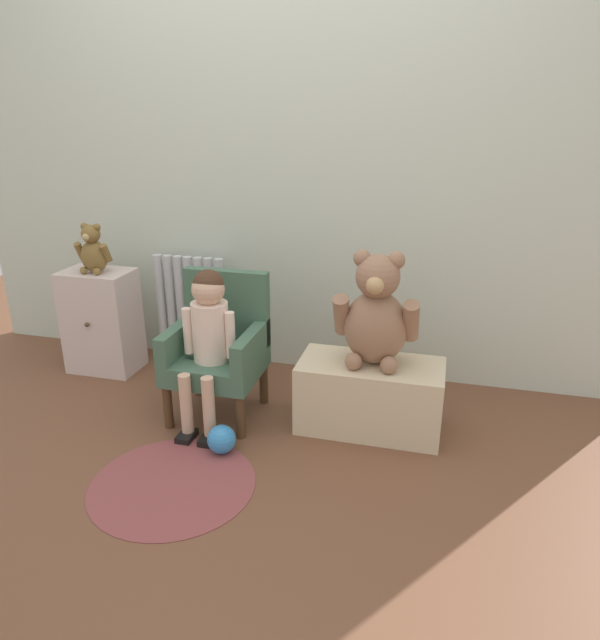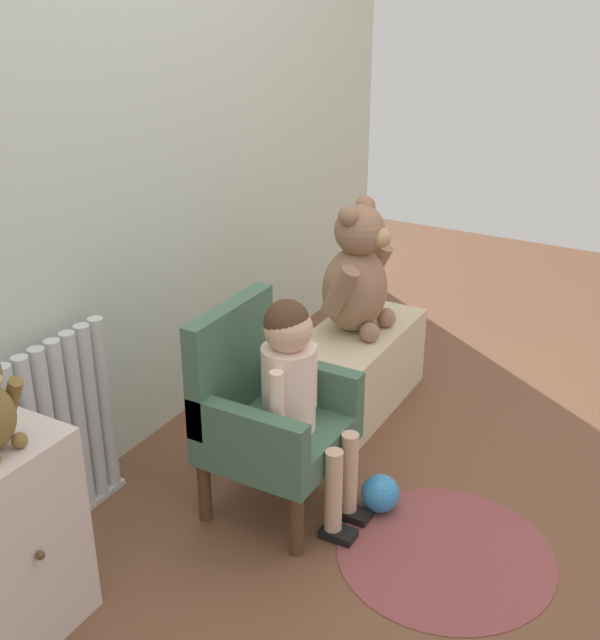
# 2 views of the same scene
# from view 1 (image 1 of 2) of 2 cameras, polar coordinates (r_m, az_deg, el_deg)

# --- Properties ---
(ground_plane) EXTENTS (6.00, 6.00, 0.00)m
(ground_plane) POSITION_cam_1_polar(r_m,az_deg,el_deg) (2.48, -8.83, -14.84)
(ground_plane) COLOR brown
(back_wall) EXTENTS (3.80, 0.05, 2.40)m
(back_wall) POSITION_cam_1_polar(r_m,az_deg,el_deg) (3.10, -1.56, 16.36)
(back_wall) COLOR silver
(back_wall) RESTS_ON ground_plane
(radiator) EXTENTS (0.43, 0.05, 0.64)m
(radiator) POSITION_cam_1_polar(r_m,az_deg,el_deg) (3.36, -10.84, 0.90)
(radiator) COLOR silver
(radiator) RESTS_ON ground_plane
(small_dresser) EXTENTS (0.38, 0.28, 0.58)m
(small_dresser) POSITION_cam_1_polar(r_m,az_deg,el_deg) (3.41, -19.19, -0.09)
(small_dresser) COLOR beige
(small_dresser) RESTS_ON ground_plane
(child_armchair) EXTENTS (0.42, 0.41, 0.69)m
(child_armchair) POSITION_cam_1_polar(r_m,az_deg,el_deg) (2.77, -8.10, -2.61)
(child_armchair) COLOR #436650
(child_armchair) RESTS_ON ground_plane
(child_figure) EXTENTS (0.25, 0.35, 0.75)m
(child_figure) POSITION_cam_1_polar(r_m,az_deg,el_deg) (2.62, -9.19, -0.61)
(child_figure) COLOR #F4D6C6
(child_figure) RESTS_ON ground_plane
(low_bench) EXTENTS (0.66, 0.33, 0.33)m
(low_bench) POSITION_cam_1_polar(r_m,az_deg,el_deg) (2.70, 6.99, -7.52)
(low_bench) COLOR beige
(low_bench) RESTS_ON ground_plane
(large_teddy_bear) EXTENTS (0.38, 0.27, 0.52)m
(large_teddy_bear) POSITION_cam_1_polar(r_m,az_deg,el_deg) (2.55, 7.62, 0.47)
(large_teddy_bear) COLOR #966E54
(large_teddy_bear) RESTS_ON low_bench
(small_teddy_bear) EXTENTS (0.19, 0.14, 0.27)m
(small_teddy_bear) POSITION_cam_1_polar(r_m,az_deg,el_deg) (3.27, -19.97, 6.50)
(small_teddy_bear) COLOR brown
(small_teddy_bear) RESTS_ON small_dresser
(floor_rug) EXTENTS (0.67, 0.67, 0.01)m
(floor_rug) POSITION_cam_1_polar(r_m,az_deg,el_deg) (2.44, -12.61, -15.70)
(floor_rug) COLOR brown
(floor_rug) RESTS_ON ground_plane
(toy_ball) EXTENTS (0.13, 0.13, 0.13)m
(toy_ball) POSITION_cam_1_polar(r_m,az_deg,el_deg) (2.57, -7.85, -11.74)
(toy_ball) COLOR #3387CF
(toy_ball) RESTS_ON ground_plane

